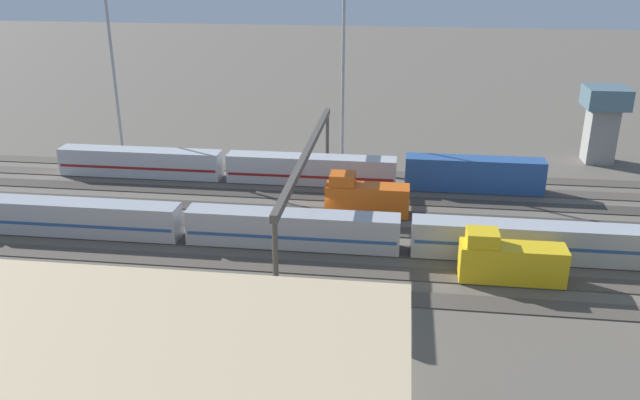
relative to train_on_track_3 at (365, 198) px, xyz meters
name	(u,v)px	position (x,y,z in m)	size (l,w,h in m)	color
ground_plane	(317,220)	(5.44, 2.50, -2.16)	(400.00, 400.00, 0.00)	#60594F
track_bed_0	(333,172)	(5.44, -15.00, -2.10)	(140.00, 2.80, 0.12)	#4C443D
track_bed_1	(329,184)	(5.44, -10.00, -2.10)	(140.00, 2.80, 0.12)	#4C443D
track_bed_2	(325,197)	(5.44, -5.00, -2.10)	(140.00, 2.80, 0.12)	#3D3833
track_bed_3	(320,211)	(5.44, 0.00, -2.10)	(140.00, 2.80, 0.12)	#3D3833
track_bed_4	(315,228)	(5.44, 5.00, -2.10)	(140.00, 2.80, 0.12)	#3D3833
track_bed_5	(308,246)	(5.44, 10.00, -2.10)	(140.00, 2.80, 0.12)	#3D3833
track_bed_6	(301,267)	(5.44, 15.00, -2.10)	(140.00, 2.80, 0.12)	#4C443D
track_bed_7	(293,292)	(5.44, 20.00, -2.10)	(140.00, 2.80, 0.12)	#4C443D
train_on_track_3	(365,198)	(0.00, 0.00, 0.00)	(10.00, 3.00, 5.00)	#D85914
train_on_track_6	(509,260)	(-14.87, 15.00, 0.00)	(10.00, 3.00, 5.00)	gold
train_on_track_1	(295,168)	(10.16, -10.00, -0.08)	(66.40, 3.06, 4.40)	#285193
train_on_track_5	(292,229)	(7.15, 10.00, -0.16)	(119.80, 3.06, 3.80)	#A8AAB2
light_mast_0	(111,50)	(38.06, -17.45, 14.29)	(2.80, 0.70, 25.59)	#9EA0A5
light_mast_2	(343,48)	(4.51, -17.98, 15.00)	(2.80, 0.70, 26.88)	#9EA0A5
signal_gantry	(307,157)	(6.60, 2.50, 5.58)	(0.70, 40.00, 8.80)	#4C4742
control_tower	(603,118)	(-33.36, -25.22, 4.53)	(6.00, 6.00, 11.31)	gray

